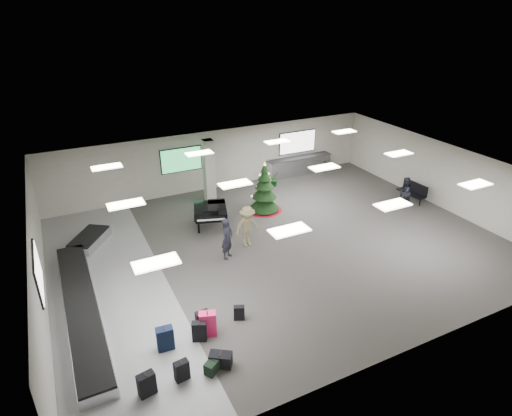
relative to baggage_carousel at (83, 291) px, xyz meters
name	(u,v)px	position (x,y,z in m)	size (l,w,h in m)	color
ground	(280,244)	(7.84, 0.08, -0.21)	(18.00, 18.00, 0.00)	#3B3836
room_envelope	(265,190)	(7.46, 0.75, 2.12)	(18.02, 14.02, 3.21)	#A6A398
baggage_carousel	(83,291)	(0.00, 0.00, 0.00)	(2.28, 9.71, 0.43)	silver
service_counter	(299,166)	(12.84, 6.73, 0.33)	(4.05, 0.65, 1.08)	silver
suitcase_0	(182,371)	(1.97, -5.01, 0.09)	(0.42, 0.27, 0.63)	black
suitcase_1	(199,331)	(2.89, -3.80, 0.12)	(0.48, 0.38, 0.69)	black
pink_suitcase	(208,324)	(3.22, -3.67, 0.19)	(0.59, 0.44, 0.84)	#EA1E5C
suitcase_3	(203,320)	(3.17, -3.34, 0.10)	(0.43, 0.25, 0.65)	black
navy_suitcase	(165,339)	(1.88, -3.69, 0.17)	(0.51, 0.33, 0.78)	black
suitcase_5	(147,384)	(1.01, -5.08, 0.13)	(0.49, 0.33, 0.70)	black
green_duffel	(213,365)	(2.84, -5.10, -0.03)	(0.62, 0.55, 0.39)	black
suitcase_7	(239,313)	(4.36, -3.46, 0.04)	(0.39, 0.30, 0.52)	black
black_duffel	(221,360)	(3.09, -5.01, -0.01)	(0.72, 0.64, 0.44)	black
christmas_tree	(264,194)	(8.78, 3.35, 0.64)	(1.75, 1.75, 2.50)	maroon
grand_piano	(210,211)	(5.82, 2.95, 0.54)	(1.90, 2.18, 1.05)	black
bench	(413,191)	(16.11, 0.96, 0.34)	(0.60, 1.57, 0.98)	black
traveler_a	(227,238)	(5.48, 0.14, 0.65)	(0.63, 0.41, 1.72)	black
traveler_b	(247,226)	(6.59, 0.65, 0.68)	(1.15, 0.66, 1.78)	#8C8156
traveler_bench	(405,192)	(15.20, 0.64, 0.56)	(0.75, 0.59, 1.55)	black
potted_plant_left	(275,178)	(10.69, 5.82, 0.23)	(0.49, 0.39, 0.88)	#123B14
potted_plant_right	(324,166)	(14.43, 6.44, 0.16)	(0.41, 0.41, 0.74)	#123B14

